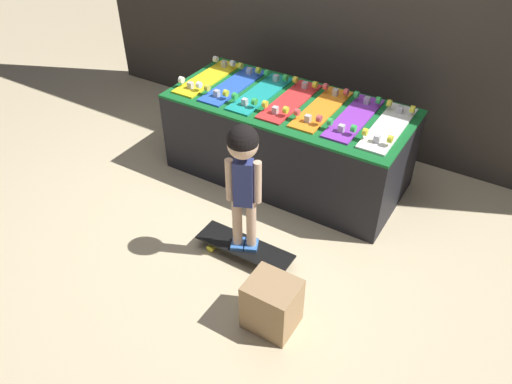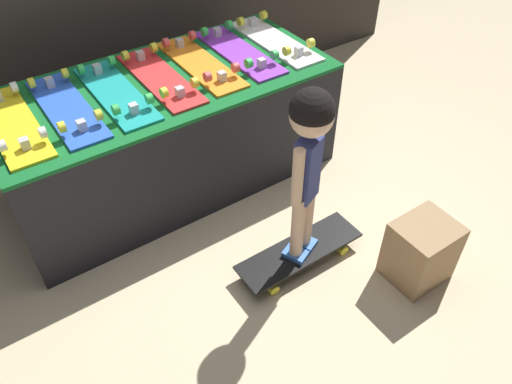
{
  "view_description": "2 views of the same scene",
  "coord_description": "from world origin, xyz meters",
  "px_view_note": "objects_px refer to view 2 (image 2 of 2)",
  "views": [
    {
      "loc": [
        1.56,
        -2.43,
        2.48
      ],
      "look_at": [
        0.12,
        -0.09,
        0.32
      ],
      "focal_mm": 35.0,
      "sensor_mm": 36.0,
      "label": 1
    },
    {
      "loc": [
        -0.93,
        -1.65,
        2.04
      ],
      "look_at": [
        0.12,
        -0.13,
        0.35
      ],
      "focal_mm": 35.0,
      "sensor_mm": 36.0,
      "label": 2
    }
  ],
  "objects_px": {
    "child": "(309,148)",
    "storage_box": "(421,251)",
    "skateboard_blue_on_rack": "(66,107)",
    "skateboard_purple_on_rack": "(238,51)",
    "skateboard_yellow_on_rack": "(12,123)",
    "skateboard_white_on_rack": "(274,40)",
    "skateboard_on_floor": "(300,252)",
    "skateboard_orange_on_rack": "(200,63)",
    "skateboard_teal_on_rack": "(115,92)",
    "skateboard_red_on_rack": "(160,77)"
  },
  "relations": [
    {
      "from": "child",
      "to": "storage_box",
      "type": "xyz_separation_m",
      "value": [
        0.44,
        -0.39,
        -0.58
      ]
    },
    {
      "from": "skateboard_blue_on_rack",
      "to": "storage_box",
      "type": "xyz_separation_m",
      "value": [
        1.17,
        -1.39,
        -0.52
      ]
    },
    {
      "from": "skateboard_purple_on_rack",
      "to": "child",
      "type": "xyz_separation_m",
      "value": [
        -0.3,
        -1.02,
        0.06
      ]
    },
    {
      "from": "skateboard_yellow_on_rack",
      "to": "skateboard_purple_on_rack",
      "type": "bearing_deg",
      "value": 0.55
    },
    {
      "from": "skateboard_white_on_rack",
      "to": "child",
      "type": "relative_size",
      "value": 0.76
    },
    {
      "from": "skateboard_yellow_on_rack",
      "to": "skateboard_on_floor",
      "type": "bearing_deg",
      "value": -45.53
    },
    {
      "from": "skateboard_blue_on_rack",
      "to": "skateboard_on_floor",
      "type": "relative_size",
      "value": 1.04
    },
    {
      "from": "skateboard_on_floor",
      "to": "child",
      "type": "xyz_separation_m",
      "value": [
        -0.0,
        0.0,
        0.68
      ]
    },
    {
      "from": "skateboard_white_on_rack",
      "to": "storage_box",
      "type": "relative_size",
      "value": 2.12
    },
    {
      "from": "skateboard_blue_on_rack",
      "to": "skateboard_purple_on_rack",
      "type": "height_order",
      "value": "same"
    },
    {
      "from": "skateboard_white_on_rack",
      "to": "skateboard_purple_on_rack",
      "type": "bearing_deg",
      "value": 179.71
    },
    {
      "from": "skateboard_white_on_rack",
      "to": "skateboard_orange_on_rack",
      "type": "bearing_deg",
      "value": 179.83
    },
    {
      "from": "skateboard_blue_on_rack",
      "to": "skateboard_purple_on_rack",
      "type": "distance_m",
      "value": 1.03
    },
    {
      "from": "skateboard_orange_on_rack",
      "to": "storage_box",
      "type": "xyz_separation_m",
      "value": [
        0.4,
        -1.41,
        -0.52
      ]
    },
    {
      "from": "skateboard_blue_on_rack",
      "to": "skateboard_teal_on_rack",
      "type": "bearing_deg",
      "value": -0.93
    },
    {
      "from": "skateboard_yellow_on_rack",
      "to": "skateboard_blue_on_rack",
      "type": "height_order",
      "value": "same"
    },
    {
      "from": "skateboard_yellow_on_rack",
      "to": "skateboard_orange_on_rack",
      "type": "bearing_deg",
      "value": 0.7
    },
    {
      "from": "skateboard_red_on_rack",
      "to": "skateboard_white_on_rack",
      "type": "bearing_deg",
      "value": 0.86
    },
    {
      "from": "skateboard_yellow_on_rack",
      "to": "skateboard_blue_on_rack",
      "type": "bearing_deg",
      "value": -1.44
    },
    {
      "from": "skateboard_teal_on_rack",
      "to": "skateboard_white_on_rack",
      "type": "distance_m",
      "value": 1.03
    },
    {
      "from": "skateboard_orange_on_rack",
      "to": "skateboard_on_floor",
      "type": "distance_m",
      "value": 1.19
    },
    {
      "from": "skateboard_on_floor",
      "to": "skateboard_teal_on_rack",
      "type": "bearing_deg",
      "value": 115.39
    },
    {
      "from": "skateboard_on_floor",
      "to": "child",
      "type": "relative_size",
      "value": 0.73
    },
    {
      "from": "skateboard_orange_on_rack",
      "to": "skateboard_on_floor",
      "type": "xyz_separation_m",
      "value": [
        -0.04,
        -1.02,
        -0.62
      ]
    },
    {
      "from": "skateboard_yellow_on_rack",
      "to": "skateboard_orange_on_rack",
      "type": "height_order",
      "value": "same"
    },
    {
      "from": "skateboard_yellow_on_rack",
      "to": "skateboard_purple_on_rack",
      "type": "height_order",
      "value": "same"
    },
    {
      "from": "skateboard_teal_on_rack",
      "to": "skateboard_white_on_rack",
      "type": "relative_size",
      "value": 1.0
    },
    {
      "from": "skateboard_blue_on_rack",
      "to": "storage_box",
      "type": "bearing_deg",
      "value": -49.99
    },
    {
      "from": "skateboard_red_on_rack",
      "to": "skateboard_white_on_rack",
      "type": "height_order",
      "value": "same"
    },
    {
      "from": "skateboard_white_on_rack",
      "to": "child",
      "type": "distance_m",
      "value": 1.16
    },
    {
      "from": "skateboard_blue_on_rack",
      "to": "skateboard_white_on_rack",
      "type": "relative_size",
      "value": 1.0
    },
    {
      "from": "skateboard_orange_on_rack",
      "to": "storage_box",
      "type": "relative_size",
      "value": 2.12
    },
    {
      "from": "skateboard_blue_on_rack",
      "to": "skateboard_orange_on_rack",
      "type": "height_order",
      "value": "same"
    },
    {
      "from": "skateboard_yellow_on_rack",
      "to": "child",
      "type": "xyz_separation_m",
      "value": [
        0.99,
        -1.0,
        0.06
      ]
    },
    {
      "from": "skateboard_orange_on_rack",
      "to": "skateboard_yellow_on_rack",
      "type": "bearing_deg",
      "value": -179.3
    },
    {
      "from": "skateboard_red_on_rack",
      "to": "storage_box",
      "type": "relative_size",
      "value": 2.12
    },
    {
      "from": "skateboard_blue_on_rack",
      "to": "skateboard_teal_on_rack",
      "type": "distance_m",
      "value": 0.26
    },
    {
      "from": "skateboard_red_on_rack",
      "to": "child",
      "type": "bearing_deg",
      "value": -77.94
    },
    {
      "from": "skateboard_orange_on_rack",
      "to": "skateboard_teal_on_rack",
      "type": "bearing_deg",
      "value": -177.42
    },
    {
      "from": "skateboard_purple_on_rack",
      "to": "skateboard_on_floor",
      "type": "bearing_deg",
      "value": -106.44
    },
    {
      "from": "skateboard_purple_on_rack",
      "to": "skateboard_on_floor",
      "type": "xyz_separation_m",
      "value": [
        -0.3,
        -1.02,
        -0.62
      ]
    },
    {
      "from": "skateboard_teal_on_rack",
      "to": "storage_box",
      "type": "relative_size",
      "value": 2.12
    },
    {
      "from": "skateboard_teal_on_rack",
      "to": "skateboard_blue_on_rack",
      "type": "bearing_deg",
      "value": 179.07
    },
    {
      "from": "skateboard_teal_on_rack",
      "to": "storage_box",
      "type": "height_order",
      "value": "skateboard_teal_on_rack"
    },
    {
      "from": "skateboard_on_floor",
      "to": "skateboard_purple_on_rack",
      "type": "bearing_deg",
      "value": 73.56
    },
    {
      "from": "skateboard_teal_on_rack",
      "to": "skateboard_white_on_rack",
      "type": "height_order",
      "value": "same"
    },
    {
      "from": "skateboard_purple_on_rack",
      "to": "skateboard_yellow_on_rack",
      "type": "bearing_deg",
      "value": -179.45
    },
    {
      "from": "skateboard_blue_on_rack",
      "to": "child",
      "type": "relative_size",
      "value": 0.76
    },
    {
      "from": "skateboard_blue_on_rack",
      "to": "skateboard_orange_on_rack",
      "type": "bearing_deg",
      "value": 1.41
    },
    {
      "from": "skateboard_red_on_rack",
      "to": "child",
      "type": "height_order",
      "value": "child"
    }
  ]
}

